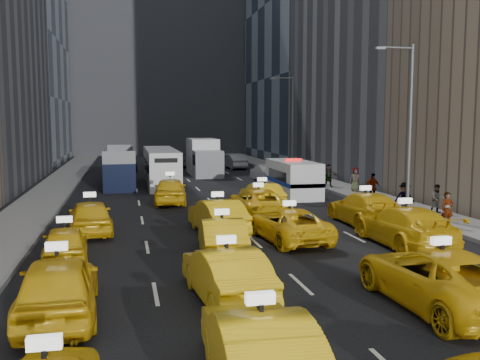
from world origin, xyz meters
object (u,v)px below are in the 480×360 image
object	(u,v)px
taxi_1	(260,352)
city_bus	(161,167)
box_truck	(204,157)
pedestrian_0	(447,209)
nypd_van	(293,179)
double_decker	(120,167)

from	to	relation	value
taxi_1	city_bus	bearing A→B (deg)	-88.77
city_bus	box_truck	xyz separation A→B (m)	(4.48, 7.00, 0.26)
box_truck	pedestrian_0	xyz separation A→B (m)	(7.40, -27.72, -0.70)
nypd_van	box_truck	bearing A→B (deg)	108.13
box_truck	nypd_van	bearing A→B (deg)	-72.79
city_bus	nypd_van	bearing A→B (deg)	-44.42
taxi_1	pedestrian_0	size ratio (longest dim) A/B	2.99
city_bus	pedestrian_0	xyz separation A→B (m)	(11.89, -20.72, -0.44)
nypd_van	city_bus	size ratio (longest dim) A/B	0.55
pedestrian_0	nypd_van	bearing A→B (deg)	111.74
taxi_1	double_decker	world-z (taller)	double_decker
taxi_1	city_bus	size ratio (longest dim) A/B	0.45
double_decker	box_truck	size ratio (longest dim) A/B	1.36
double_decker	taxi_1	bearing A→B (deg)	-79.25
double_decker	pedestrian_0	bearing A→B (deg)	-48.52
nypd_van	pedestrian_0	world-z (taller)	nypd_van
taxi_1	nypd_van	xyz separation A→B (m)	(8.75, 25.15, 0.35)
taxi_1	pedestrian_0	world-z (taller)	pedestrian_0
double_decker	city_bus	bearing A→B (deg)	-2.78
pedestrian_0	taxi_1	bearing A→B (deg)	-128.19
nypd_van	double_decker	size ratio (longest dim) A/B	0.59
taxi_1	box_truck	distance (m)	40.80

